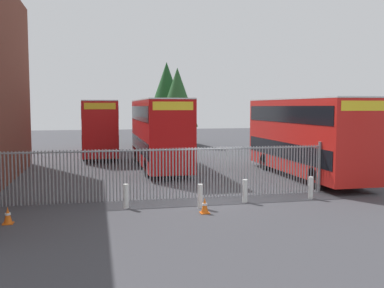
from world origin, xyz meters
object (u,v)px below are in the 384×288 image
double_decker_bus_near_gate (304,134)px  bollard_near_right (245,191)px  bollard_near_left (126,196)px  double_decker_bus_behind_fence_left (159,131)px  double_decker_bus_behind_fence_right (100,126)px  traffic_cone_mid_forecourt (205,206)px  bollard_center_front (200,196)px  bollard_far_right (311,188)px  traffic_cone_by_gate (8,216)px

double_decker_bus_near_gate → bollard_near_right: (-5.40, -5.47, -1.95)m
double_decker_bus_near_gate → bollard_near_left: double_decker_bus_near_gate is taller
double_decker_bus_behind_fence_left → double_decker_bus_behind_fence_right: same height
bollard_near_right → traffic_cone_mid_forecourt: bollard_near_right is taller
bollard_center_front → bollard_near_right: 2.14m
double_decker_bus_behind_fence_right → bollard_far_right: (8.74, -18.86, -1.95)m
bollard_far_right → traffic_cone_mid_forecourt: (-5.10, -1.54, -0.19)m
double_decker_bus_near_gate → bollard_center_front: double_decker_bus_near_gate is taller
bollard_near_left → bollard_near_right: 4.89m
bollard_near_right → traffic_cone_mid_forecourt: size_ratio=1.61×
traffic_cone_mid_forecourt → bollard_center_front: bearing=87.8°
double_decker_bus_behind_fence_left → bollard_near_left: size_ratio=11.38×
bollard_near_right → bollard_far_right: bearing=1.6°
double_decker_bus_near_gate → bollard_near_left: 11.81m
bollard_near_left → double_decker_bus_behind_fence_left: bearing=75.3°
double_decker_bus_behind_fence_right → traffic_cone_by_gate: size_ratio=18.32×
double_decker_bus_near_gate → double_decker_bus_behind_fence_left: 9.13m
bollard_near_left → traffic_cone_mid_forecourt: bollard_near_left is taller
bollard_far_right → bollard_near_right: bearing=-178.4°
bollard_near_left → bollard_near_right: (4.89, -0.02, 0.00)m
bollard_near_right → traffic_cone_by_gate: bollard_near_right is taller
double_decker_bus_behind_fence_right → bollard_near_left: (0.83, -18.93, -1.95)m
double_decker_bus_behind_fence_right → bollard_center_front: 19.99m
double_decker_bus_behind_fence_left → bollard_near_right: size_ratio=11.38×
double_decker_bus_near_gate → bollard_near_right: 7.93m
bollard_near_right → traffic_cone_mid_forecourt: bearing=-145.1°
double_decker_bus_behind_fence_right → bollard_far_right: 20.88m
double_decker_bus_behind_fence_right → double_decker_bus_near_gate: bearing=-50.5°
double_decker_bus_behind_fence_left → bollard_far_right: bearing=-64.3°
double_decker_bus_behind_fence_right → traffic_cone_mid_forecourt: bearing=-79.9°
bollard_near_left → double_decker_bus_behind_fence_right: bearing=92.5°
double_decker_bus_behind_fence_left → bollard_near_right: bearing=-79.0°
traffic_cone_mid_forecourt → double_decker_bus_behind_fence_right: bearing=100.1°
double_decker_bus_behind_fence_right → traffic_cone_by_gate: (-3.23, -20.39, -2.13)m
bollard_near_left → traffic_cone_by_gate: 4.32m
bollard_center_front → double_decker_bus_near_gate: bearing=39.2°
double_decker_bus_behind_fence_right → bollard_near_right: size_ratio=11.38×
bollard_near_right → bollard_far_right: 3.02m
bollard_center_front → bollard_far_right: 5.12m
double_decker_bus_behind_fence_left → traffic_cone_mid_forecourt: (-0.00, -12.14, -2.13)m
traffic_cone_mid_forecourt → bollard_near_right: bearing=34.9°
traffic_cone_mid_forecourt → double_decker_bus_near_gate: bearing=42.7°
bollard_near_left → bollard_far_right: size_ratio=1.00×
traffic_cone_by_gate → traffic_cone_mid_forecourt: size_ratio=1.00×
bollard_far_right → double_decker_bus_near_gate: bearing=66.1°
traffic_cone_mid_forecourt → bollard_near_left: bearing=152.3°
bollard_far_right → double_decker_bus_behind_fence_left: bearing=115.7°
bollard_center_front → bollard_near_right: (2.06, 0.61, 0.00)m
bollard_far_right → traffic_cone_mid_forecourt: bearing=-163.2°
bollard_center_front → traffic_cone_mid_forecourt: size_ratio=1.61×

